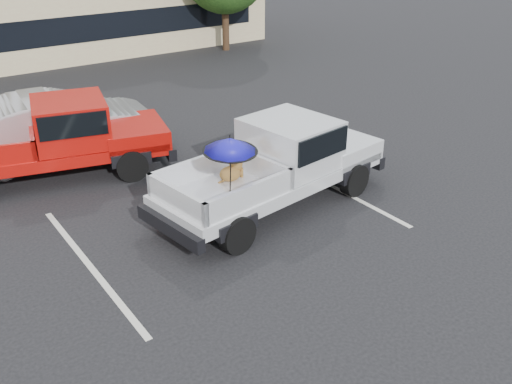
# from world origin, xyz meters

# --- Properties ---
(ground) EXTENTS (90.00, 90.00, 0.00)m
(ground) POSITION_xyz_m (0.00, 0.00, 0.00)
(ground) COLOR black
(ground) RESTS_ON ground
(stripe_left) EXTENTS (0.12, 5.00, 0.01)m
(stripe_left) POSITION_xyz_m (-3.00, 2.00, 0.00)
(stripe_left) COLOR silver
(stripe_left) RESTS_ON ground
(stripe_right) EXTENTS (0.12, 5.00, 0.01)m
(stripe_right) POSITION_xyz_m (3.00, 2.00, 0.00)
(stripe_right) COLOR silver
(stripe_right) RESTS_ON ground
(silver_pickup) EXTENTS (5.90, 2.72, 2.06)m
(silver_pickup) POSITION_xyz_m (1.54, 2.04, 1.05)
(silver_pickup) COLOR black
(silver_pickup) RESTS_ON ground
(red_pickup) EXTENTS (6.08, 3.33, 1.90)m
(red_pickup) POSITION_xyz_m (-1.87, 6.27, 1.04)
(red_pickup) COLOR black
(red_pickup) RESTS_ON ground
(silver_sedan) EXTENTS (5.39, 2.34, 1.72)m
(silver_sedan) POSITION_xyz_m (-1.66, 7.48, 0.86)
(silver_sedan) COLOR #A9ABB0
(silver_sedan) RESTS_ON ground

